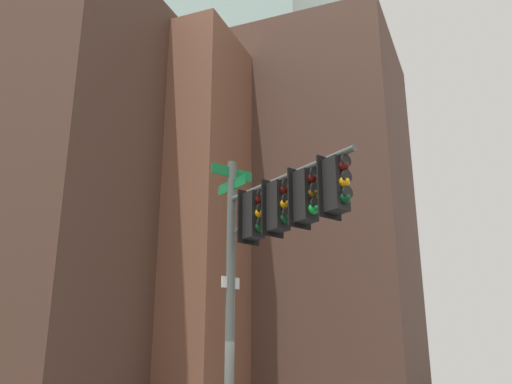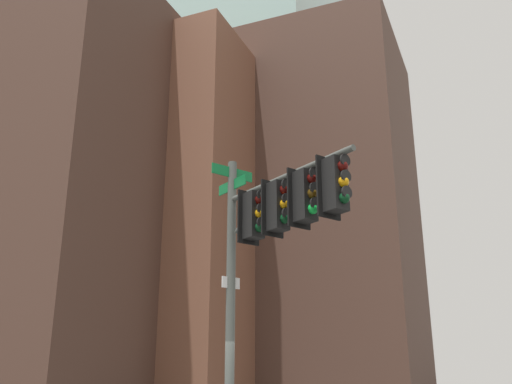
{
  "view_description": "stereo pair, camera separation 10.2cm",
  "coord_description": "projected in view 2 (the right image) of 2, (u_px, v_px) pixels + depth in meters",
  "views": [
    {
      "loc": [
        5.42,
        -10.98,
        1.55
      ],
      "look_at": [
        0.94,
        -0.01,
        5.53
      ],
      "focal_mm": 41.4,
      "sensor_mm": 36.0,
      "label": 1
    },
    {
      "loc": [
        5.51,
        -10.94,
        1.55
      ],
      "look_at": [
        0.94,
        -0.01,
        5.53
      ],
      "focal_mm": 41.4,
      "sensor_mm": 36.0,
      "label": 2
    }
  ],
  "objects": [
    {
      "name": "building_brick_midblock",
      "position": [
        159.0,
        224.0,
        59.26
      ],
      "size": [
        19.99,
        16.05,
        34.85
      ],
      "primitive_type": "cube",
      "color": "brown",
      "rests_on": "ground_plane"
    },
    {
      "name": "signal_pole_assembly",
      "position": [
        273.0,
        228.0,
        11.78
      ],
      "size": [
        3.73,
        2.44,
        6.49
      ],
      "rotation": [
        0.0,
        0.0,
        5.75
      ],
      "color": "#4C514C",
      "rests_on": "ground_plane"
    },
    {
      "name": "building_brick_nearside",
      "position": [
        30.0,
        202.0,
        54.46
      ],
      "size": [
        27.27,
        21.5,
        36.05
      ],
      "primitive_type": "cube",
      "color": "#4C3328",
      "rests_on": "ground_plane"
    },
    {
      "name": "building_glass_tower",
      "position": [
        217.0,
        93.0,
        80.82
      ],
      "size": [
        32.21,
        26.85,
        80.48
      ],
      "primitive_type": "cube",
      "color": "#9EC6C1",
      "rests_on": "ground_plane"
    },
    {
      "name": "building_brick_farside",
      "position": [
        333.0,
        212.0,
        63.01
      ],
      "size": [
        16.22,
        17.55,
        39.19
      ],
      "primitive_type": "cube",
      "color": "#4C3328",
      "rests_on": "ground_plane"
    }
  ]
}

